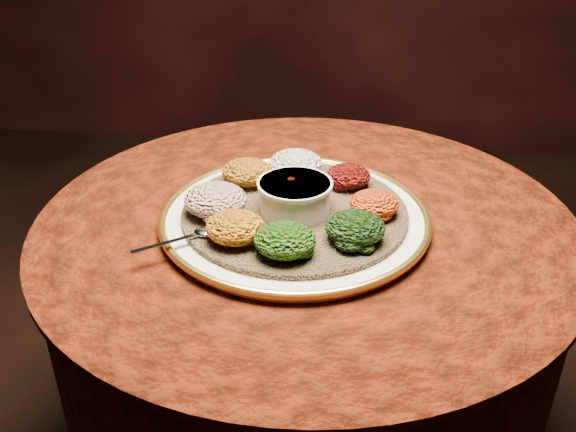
# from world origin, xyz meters

# --- Properties ---
(table) EXTENTS (0.96, 0.96, 0.73)m
(table) POSITION_xyz_m (0.00, 0.00, 0.55)
(table) COLOR black
(table) RESTS_ON ground
(platter) EXTENTS (0.56, 0.56, 0.02)m
(platter) POSITION_xyz_m (-0.02, -0.03, 0.75)
(platter) COLOR silver
(platter) RESTS_ON table
(injera) EXTENTS (0.42, 0.42, 0.01)m
(injera) POSITION_xyz_m (-0.02, -0.03, 0.76)
(injera) COLOR brown
(injera) RESTS_ON platter
(stew_bowl) EXTENTS (0.13, 0.13, 0.05)m
(stew_bowl) POSITION_xyz_m (-0.02, -0.03, 0.79)
(stew_bowl) COLOR silver
(stew_bowl) RESTS_ON injera
(spoon) EXTENTS (0.12, 0.09, 0.01)m
(spoon) POSITION_xyz_m (-0.16, -0.13, 0.77)
(spoon) COLOR silver
(spoon) RESTS_ON injera
(portion_ayib) EXTENTS (0.10, 0.10, 0.05)m
(portion_ayib) POSITION_xyz_m (-0.03, 0.11, 0.79)
(portion_ayib) COLOR white
(portion_ayib) RESTS_ON injera
(portion_kitfo) EXTENTS (0.08, 0.08, 0.04)m
(portion_kitfo) POSITION_xyz_m (0.07, 0.08, 0.78)
(portion_kitfo) COLOR black
(portion_kitfo) RESTS_ON injera
(portion_tikil) EXTENTS (0.08, 0.08, 0.04)m
(portion_tikil) POSITION_xyz_m (0.12, -0.02, 0.78)
(portion_tikil) COLOR #A36D0D
(portion_tikil) RESTS_ON injera
(portion_gomen) EXTENTS (0.10, 0.09, 0.05)m
(portion_gomen) POSITION_xyz_m (0.09, -0.11, 0.79)
(portion_gomen) COLOR black
(portion_gomen) RESTS_ON injera
(portion_mixveg) EXTENTS (0.10, 0.09, 0.05)m
(portion_mixveg) POSITION_xyz_m (-0.02, -0.16, 0.79)
(portion_mixveg) COLOR #912709
(portion_mixveg) RESTS_ON injera
(portion_kik) EXTENTS (0.10, 0.09, 0.05)m
(portion_kik) POSITION_xyz_m (-0.10, -0.13, 0.78)
(portion_kik) COLOR #BF6D10
(portion_kik) RESTS_ON injera
(portion_timatim) EXTENTS (0.11, 0.10, 0.05)m
(portion_timatim) POSITION_xyz_m (-0.15, -0.05, 0.79)
(portion_timatim) COLOR #8B0908
(portion_timatim) RESTS_ON injera
(portion_shiro) EXTENTS (0.09, 0.09, 0.05)m
(portion_shiro) POSITION_xyz_m (-0.12, 0.07, 0.78)
(portion_shiro) COLOR #9A5E12
(portion_shiro) RESTS_ON injera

